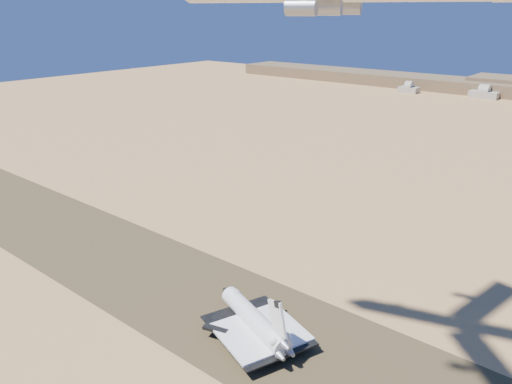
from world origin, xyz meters
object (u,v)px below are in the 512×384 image
Objects in this scene: crew_a at (257,355)px; crew_b at (252,360)px; shuttle at (254,321)px; crew_c at (248,365)px.

crew_b reaches higher than crew_a.
shuttle reaches higher than crew_c.
crew_c is at bearing 168.49° from crew_a.
crew_a is 1.00× the size of crew_c.
shuttle is at bearing 3.35° from crew_c.
crew_a is 2.44m from crew_b.
shuttle is 12.94m from crew_b.
shuttle is 15.14m from crew_c.
crew_c is at bearing -35.75° from shuttle.
crew_a is at bearing -26.29° from crew_b.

